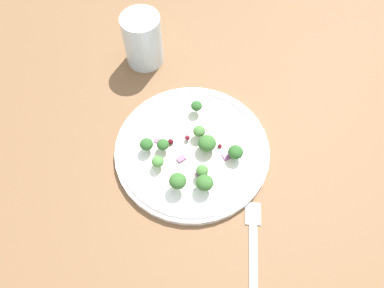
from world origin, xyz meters
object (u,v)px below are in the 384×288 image
object	(u,v)px
plate	(192,149)
water_glass	(143,40)
broccoli_floret_1	(236,152)
fork	(253,254)
broccoli_floret_2	(202,171)
broccoli_floret_0	(163,145)

from	to	relation	value
plate	water_glass	distance (cm)	23.50
broccoli_floret_1	fork	size ratio (longest dim) A/B	0.16
plate	broccoli_floret_1	size ratio (longest dim) A/B	10.32
broccoli_floret_2	fork	size ratio (longest dim) A/B	0.12
plate	broccoli_floret_1	bearing A→B (deg)	-63.79
broccoli_floret_0	broccoli_floret_2	world-z (taller)	broccoli_floret_2
broccoli_floret_0	broccoli_floret_1	world-z (taller)	broccoli_floret_1
broccoli_floret_2	plate	bearing A→B (deg)	57.15
broccoli_floret_2	fork	bearing A→B (deg)	-108.80
plate	broccoli_floret_0	bearing A→B (deg)	133.31
broccoli_floret_0	water_glass	world-z (taller)	water_glass
plate	fork	bearing A→B (deg)	-112.61
water_glass	plate	bearing A→B (deg)	-116.58
plate	water_glass	world-z (taller)	water_glass
broccoli_floret_0	broccoli_floret_1	bearing A→B (deg)	-57.01
broccoli_floret_1	fork	xyz separation A→B (cm)	(-10.77, -11.59, -2.72)
fork	broccoli_floret_2	bearing A→B (deg)	71.20
water_glass	broccoli_floret_0	bearing A→B (deg)	-128.45
broccoli_floret_0	water_glass	xyz separation A→B (cm)	(13.63, 17.17, 2.21)
broccoli_floret_1	water_glass	distance (cm)	28.20
water_glass	broccoli_floret_2	bearing A→B (deg)	-117.76
broccoli_floret_2	fork	world-z (taller)	broccoli_floret_2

